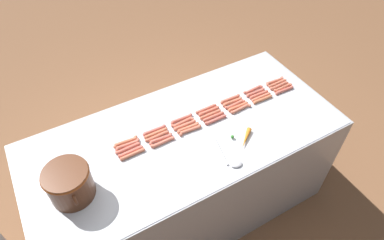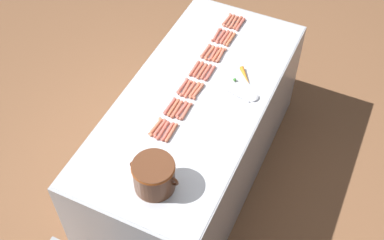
{
  "view_description": "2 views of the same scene",
  "coord_description": "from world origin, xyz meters",
  "px_view_note": "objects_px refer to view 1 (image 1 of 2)",
  "views": [
    {
      "loc": [
        -1.26,
        0.66,
        2.52
      ],
      "look_at": [
        0.05,
        -0.08,
        0.94
      ],
      "focal_mm": 31.2,
      "sensor_mm": 36.0,
      "label": 1
    },
    {
      "loc": [
        -0.95,
        2.09,
        3.35
      ],
      "look_at": [
        -0.07,
        0.21,
        0.9
      ],
      "focal_mm": 46.35,
      "sensor_mm": 36.0,
      "label": 2
    }
  ],
  "objects_px": {
    "hot_dog_10": "(214,117)",
    "carrot": "(245,138)",
    "hot_dog_32": "(182,119)",
    "hot_dog_5": "(163,142)",
    "hot_dog_1": "(263,99)",
    "hot_dog_22": "(255,92)",
    "hot_dog_4": "(190,130)",
    "hot_dog_33": "(154,130)",
    "hot_dog_25": "(183,122)",
    "hot_dog_9": "(238,107)",
    "hot_dog_16": "(235,104)",
    "hot_dog_29": "(253,90)",
    "hot_dog_6": "(133,154)",
    "hot_dog_3": "(216,120)",
    "hot_dog_28": "(275,81)",
    "hot_dog_2": "(241,109)",
    "hot_dog_8": "(261,97)",
    "serving_spoon": "(231,160)",
    "hot_dog_30": "(230,99)",
    "bean_pot": "(69,182)",
    "hot_dog_19": "(157,136)",
    "hot_dog_21": "(277,83)",
    "hot_dog_27": "(128,145)",
    "hot_dog_11": "(188,128)",
    "hot_dog_0": "(284,90)",
    "hot_dog_26": "(156,133)",
    "hot_dog_18": "(185,125)",
    "hot_dog_14": "(279,86)",
    "hot_dog_31": "(206,109)",
    "hot_dog_24": "(209,111)",
    "hot_dog_7": "(283,88)",
    "hot_dog_23": "(232,102)",
    "hot_dog_15": "(259,95)",
    "hot_dog_17": "(210,114)",
    "hot_dog_13": "(131,152)",
    "hot_dog_34": "(126,142)"
  },
  "relations": [
    {
      "from": "hot_dog_10",
      "to": "carrot",
      "type": "xyz_separation_m",
      "value": [
        -0.26,
        -0.07,
        0.0
      ]
    },
    {
      "from": "hot_dog_32",
      "to": "hot_dog_5",
      "type": "bearing_deg",
      "value": 121.4
    },
    {
      "from": "hot_dog_1",
      "to": "hot_dog_22",
      "type": "relative_size",
      "value": 1.0
    },
    {
      "from": "hot_dog_4",
      "to": "hot_dog_33",
      "type": "distance_m",
      "value": 0.23
    },
    {
      "from": "hot_dog_25",
      "to": "hot_dog_9",
      "type": "bearing_deg",
      "value": -98.12
    },
    {
      "from": "hot_dog_16",
      "to": "hot_dog_25",
      "type": "distance_m",
      "value": 0.4
    },
    {
      "from": "hot_dog_29",
      "to": "hot_dog_32",
      "type": "xyz_separation_m",
      "value": [
        -0.0,
        0.6,
        0.0
      ]
    },
    {
      "from": "hot_dog_6",
      "to": "hot_dog_16",
      "type": "xyz_separation_m",
      "value": [
        0.05,
        -0.8,
        0.0
      ]
    },
    {
      "from": "hot_dog_25",
      "to": "carrot",
      "type": "relative_size",
      "value": 1.08
    },
    {
      "from": "hot_dog_3",
      "to": "hot_dog_28",
      "type": "distance_m",
      "value": 0.62
    },
    {
      "from": "hot_dog_2",
      "to": "hot_dog_6",
      "type": "relative_size",
      "value": 1.0
    },
    {
      "from": "hot_dog_8",
      "to": "hot_dog_6",
      "type": "bearing_deg",
      "value": 91.5
    },
    {
      "from": "serving_spoon",
      "to": "hot_dog_33",
      "type": "bearing_deg",
      "value": 34.28
    },
    {
      "from": "hot_dog_29",
      "to": "hot_dog_30",
      "type": "bearing_deg",
      "value": 89.91
    },
    {
      "from": "hot_dog_2",
      "to": "bean_pot",
      "type": "bearing_deg",
      "value": 94.07
    },
    {
      "from": "hot_dog_1",
      "to": "hot_dog_19",
      "type": "bearing_deg",
      "value": 85.94
    },
    {
      "from": "hot_dog_21",
      "to": "hot_dog_27",
      "type": "height_order",
      "value": "same"
    },
    {
      "from": "hot_dog_8",
      "to": "hot_dog_22",
      "type": "distance_m",
      "value": 0.06
    },
    {
      "from": "hot_dog_6",
      "to": "hot_dog_11",
      "type": "distance_m",
      "value": 0.4
    },
    {
      "from": "hot_dog_0",
      "to": "hot_dog_19",
      "type": "relative_size",
      "value": 1.0
    },
    {
      "from": "hot_dog_10",
      "to": "hot_dog_26",
      "type": "relative_size",
      "value": 1.0
    },
    {
      "from": "hot_dog_18",
      "to": "hot_dog_14",
      "type": "bearing_deg",
      "value": -89.83
    },
    {
      "from": "hot_dog_4",
      "to": "hot_dog_31",
      "type": "distance_m",
      "value": 0.23
    },
    {
      "from": "hot_dog_31",
      "to": "hot_dog_24",
      "type": "bearing_deg",
      "value": -170.77
    },
    {
      "from": "hot_dog_7",
      "to": "hot_dog_23",
      "type": "height_order",
      "value": "same"
    },
    {
      "from": "hot_dog_15",
      "to": "hot_dog_21",
      "type": "height_order",
      "value": "same"
    },
    {
      "from": "hot_dog_10",
      "to": "hot_dog_14",
      "type": "xyz_separation_m",
      "value": [
        0.03,
        -0.59,
        0.0
      ]
    },
    {
      "from": "hot_dog_7",
      "to": "hot_dog_21",
      "type": "bearing_deg",
      "value": 2.83
    },
    {
      "from": "hot_dog_10",
      "to": "hot_dog_27",
      "type": "height_order",
      "value": "same"
    },
    {
      "from": "hot_dog_18",
      "to": "hot_dog_27",
      "type": "distance_m",
      "value": 0.39
    },
    {
      "from": "hot_dog_1",
      "to": "hot_dog_17",
      "type": "bearing_deg",
      "value": 82.1
    },
    {
      "from": "hot_dog_0",
      "to": "hot_dog_28",
      "type": "height_order",
      "value": "same"
    },
    {
      "from": "hot_dog_3",
      "to": "hot_dog_13",
      "type": "bearing_deg",
      "value": 87.11
    },
    {
      "from": "hot_dog_8",
      "to": "hot_dog_15",
      "type": "relative_size",
      "value": 1.0
    },
    {
      "from": "hot_dog_11",
      "to": "hot_dog_16",
      "type": "xyz_separation_m",
      "value": [
        0.03,
        -0.4,
        0.0
      ]
    },
    {
      "from": "hot_dog_4",
      "to": "hot_dog_28",
      "type": "xyz_separation_m",
      "value": [
        0.12,
        -0.8,
        0.0
      ]
    },
    {
      "from": "hot_dog_30",
      "to": "hot_dog_34",
      "type": "height_order",
      "value": "same"
    },
    {
      "from": "hot_dog_22",
      "to": "hot_dog_10",
      "type": "bearing_deg",
      "value": 98.14
    },
    {
      "from": "hot_dog_18",
      "to": "hot_dog_28",
      "type": "distance_m",
      "value": 0.81
    },
    {
      "from": "hot_dog_1",
      "to": "hot_dog_27",
      "type": "height_order",
      "value": "same"
    },
    {
      "from": "hot_dog_1",
      "to": "hot_dog_21",
      "type": "relative_size",
      "value": 1.0
    },
    {
      "from": "hot_dog_13",
      "to": "hot_dog_24",
      "type": "xyz_separation_m",
      "value": [
        0.06,
        -0.6,
        0.0
      ]
    },
    {
      "from": "hot_dog_27",
      "to": "hot_dog_3",
      "type": "bearing_deg",
      "value": -98.63
    },
    {
      "from": "hot_dog_26",
      "to": "carrot",
      "type": "height_order",
      "value": "carrot"
    },
    {
      "from": "hot_dog_8",
      "to": "hot_dog_3",
      "type": "bearing_deg",
      "value": 94.27
    },
    {
      "from": "hot_dog_15",
      "to": "hot_dog_17",
      "type": "relative_size",
      "value": 1.0
    },
    {
      "from": "hot_dog_7",
      "to": "hot_dog_27",
      "type": "height_order",
      "value": "same"
    },
    {
      "from": "hot_dog_2",
      "to": "hot_dog_21",
      "type": "relative_size",
      "value": 1.0
    },
    {
      "from": "hot_dog_6",
      "to": "hot_dog_8",
      "type": "height_order",
      "value": "same"
    },
    {
      "from": "hot_dog_31",
      "to": "hot_dog_33",
      "type": "height_order",
      "value": "same"
    }
  ]
}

